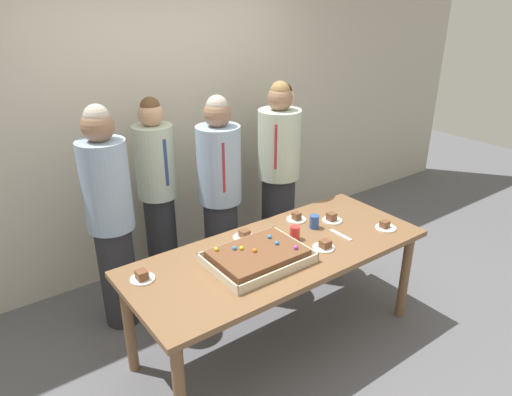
% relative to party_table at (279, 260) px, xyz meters
% --- Properties ---
extents(ground_plane, '(12.00, 12.00, 0.00)m').
position_rel_party_table_xyz_m(ground_plane, '(0.00, 0.00, -0.68)').
color(ground_plane, '#5B5B60').
extents(interior_back_panel, '(8.00, 0.12, 3.00)m').
position_rel_party_table_xyz_m(interior_back_panel, '(0.00, 1.60, 0.82)').
color(interior_back_panel, beige).
rests_on(interior_back_panel, ground_plane).
extents(party_table, '(2.09, 0.86, 0.76)m').
position_rel_party_table_xyz_m(party_table, '(0.00, 0.00, 0.00)').
color(party_table, brown).
rests_on(party_table, ground_plane).
extents(sheet_cake, '(0.63, 0.47, 0.11)m').
position_rel_party_table_xyz_m(sheet_cake, '(-0.21, -0.04, 0.12)').
color(sheet_cake, beige).
rests_on(sheet_cake, party_table).
extents(plated_slice_near_left, '(0.15, 0.15, 0.07)m').
position_rel_party_table_xyz_m(plated_slice_near_left, '(0.39, 0.27, 0.10)').
color(plated_slice_near_left, white).
rests_on(plated_slice_near_left, party_table).
extents(plated_slice_near_right, '(0.15, 0.15, 0.06)m').
position_rel_party_table_xyz_m(plated_slice_near_right, '(-0.09, 0.28, 0.10)').
color(plated_slice_near_right, white).
rests_on(plated_slice_near_right, party_table).
extents(plated_slice_far_left, '(0.15, 0.15, 0.07)m').
position_rel_party_table_xyz_m(plated_slice_far_left, '(0.59, 0.10, 0.10)').
color(plated_slice_far_left, white).
rests_on(plated_slice_far_left, party_table).
extents(plated_slice_far_right, '(0.15, 0.15, 0.07)m').
position_rel_party_table_xyz_m(plated_slice_far_right, '(-0.89, 0.21, 0.10)').
color(plated_slice_far_right, white).
rests_on(plated_slice_far_right, party_table).
extents(plated_slice_center_front, '(0.15, 0.15, 0.06)m').
position_rel_party_table_xyz_m(plated_slice_center_front, '(0.26, -0.17, 0.10)').
color(plated_slice_center_front, white).
rests_on(plated_slice_center_front, party_table).
extents(plated_slice_center_back, '(0.15, 0.15, 0.06)m').
position_rel_party_table_xyz_m(plated_slice_center_back, '(0.82, -0.22, 0.10)').
color(plated_slice_center_back, white).
rests_on(plated_slice_center_back, party_table).
extents(drink_cup_nearest, '(0.07, 0.07, 0.10)m').
position_rel_party_table_xyz_m(drink_cup_nearest, '(0.18, 0.05, 0.13)').
color(drink_cup_nearest, red).
rests_on(drink_cup_nearest, party_table).
extents(drink_cup_middle, '(0.07, 0.07, 0.10)m').
position_rel_party_table_xyz_m(drink_cup_middle, '(0.41, 0.10, 0.13)').
color(drink_cup_middle, '#2D5199').
rests_on(drink_cup_middle, party_table).
extents(cake_server_utensil, '(0.03, 0.20, 0.01)m').
position_rel_party_table_xyz_m(cake_server_utensil, '(0.48, -0.10, 0.09)').
color(cake_server_utensil, silver).
rests_on(cake_server_utensil, party_table).
extents(person_serving_front, '(0.31, 0.31, 1.64)m').
position_rel_party_table_xyz_m(person_serving_front, '(-0.32, 1.17, 0.18)').
color(person_serving_front, '#28282D').
rests_on(person_serving_front, ground_plane).
extents(person_green_shirt_behind, '(0.36, 0.36, 1.71)m').
position_rel_party_table_xyz_m(person_green_shirt_behind, '(0.64, 0.81, 0.21)').
color(person_green_shirt_behind, '#28282D').
rests_on(person_green_shirt_behind, ground_plane).
extents(person_striped_tie_right, '(0.33, 0.33, 1.70)m').
position_rel_party_table_xyz_m(person_striped_tie_right, '(-0.82, 0.90, 0.21)').
color(person_striped_tie_right, '#28282D').
rests_on(person_striped_tie_right, ground_plane).
extents(person_far_right_suit, '(0.35, 0.35, 1.66)m').
position_rel_party_table_xyz_m(person_far_right_suit, '(0.06, 0.83, 0.19)').
color(person_far_right_suit, '#28282D').
rests_on(person_far_right_suit, ground_plane).
extents(person_left_edge_reaching, '(0.34, 0.34, 1.62)m').
position_rel_party_table_xyz_m(person_left_edge_reaching, '(0.96, 1.14, 0.16)').
color(person_left_edge_reaching, '#28282D').
rests_on(person_left_edge_reaching, ground_plane).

